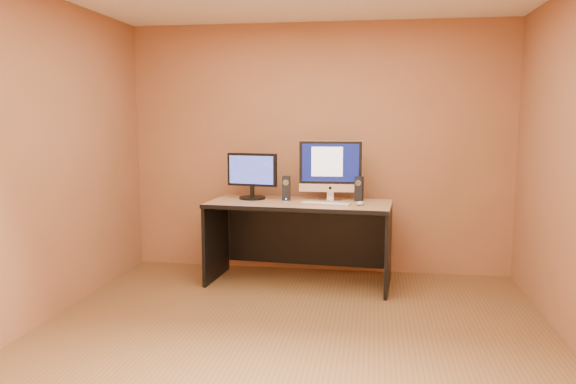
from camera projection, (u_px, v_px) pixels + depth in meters
name	position (u px, v px, depth m)	size (l,w,h in m)	color
floor	(290.00, 341.00, 4.11)	(4.00, 4.00, 0.00)	brown
walls	(290.00, 164.00, 3.94)	(4.00, 4.00, 2.60)	#9F6140
desk	(299.00, 243.00, 5.49)	(1.76, 0.77, 0.81)	tan
imac	(330.00, 170.00, 5.51)	(0.63, 0.23, 0.60)	silver
second_monitor	(252.00, 176.00, 5.62)	(0.53, 0.26, 0.46)	black
speaker_left	(286.00, 188.00, 5.55)	(0.07, 0.08, 0.24)	black
speaker_right	(359.00, 189.00, 5.51)	(0.07, 0.08, 0.24)	black
keyboard	(326.00, 204.00, 5.28)	(0.47, 0.13, 0.02)	silver
mouse	(360.00, 203.00, 5.24)	(0.06, 0.11, 0.04)	silver
cable_a	(334.00, 199.00, 5.63)	(0.01, 0.01, 0.24)	black
cable_b	(325.00, 198.00, 5.69)	(0.01, 0.01, 0.20)	black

